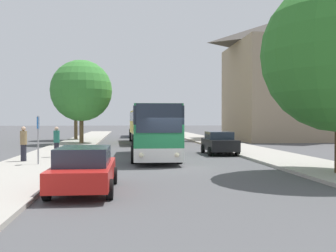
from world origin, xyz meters
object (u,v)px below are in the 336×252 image
bus_middle (144,126)px  bus_front (154,130)px  tree_left_near (81,91)px  tree_left_far (76,93)px  pedestrian_waiting_near (24,143)px  bus_rear (139,124)px  parked_car_right_near (219,143)px  pedestrian_waiting_far (57,142)px  bus_stop_sign (38,134)px  parked_car_left_curb (84,168)px

bus_middle → bus_front: bearing=-92.3°
bus_middle → tree_left_near: size_ratio=1.48×
tree_left_near → tree_left_far: size_ratio=1.00×
pedestrian_waiting_near → bus_rear: bearing=139.6°
bus_front → bus_rear: 31.77m
parked_car_right_near → pedestrian_waiting_far: 10.91m
parked_car_right_near → bus_stop_sign: 12.60m
bus_rear → tree_left_far: bearing=-128.2°
bus_front → bus_stop_sign: bearing=-144.3°
bus_stop_sign → pedestrian_waiting_near: size_ratio=1.30×
bus_stop_sign → tree_left_near: size_ratio=0.30×
parked_car_left_curb → parked_car_right_near: 15.59m
bus_stop_sign → tree_left_near: 18.85m
bus_middle → parked_car_right_near: bus_middle is taller
bus_rear → parked_car_right_near: size_ratio=2.48×
bus_rear → bus_stop_sign: bus_rear is taller
bus_middle → parked_car_left_curb: size_ratio=2.55×
tree_left_far → bus_rear: bearing=51.1°
pedestrian_waiting_near → tree_left_far: bearing=152.4°
parked_car_left_curb → tree_left_near: tree_left_near is taller
bus_stop_sign → pedestrian_waiting_far: (0.25, 3.88, -0.59)m
bus_middle → bus_stop_sign: bus_middle is taller
bus_rear → pedestrian_waiting_near: bearing=-101.6°
bus_middle → pedestrian_waiting_far: bearing=-112.0°
bus_front → parked_car_left_curb: bearing=-104.1°
bus_front → parked_car_right_near: bearing=25.0°
bus_rear → parked_car_right_near: (4.54, -29.71, -0.97)m
bus_middle → tree_left_far: size_ratio=1.48×
parked_car_left_curb → pedestrian_waiting_far: size_ratio=2.56×
bus_middle → parked_car_right_near: (4.54, -14.09, -0.98)m
pedestrian_waiting_near → pedestrian_waiting_far: bearing=121.2°
bus_front → bus_middle: size_ratio=0.92×
bus_middle → tree_left_near: (-6.21, -1.85, 3.44)m
parked_car_left_curb → bus_rear: bearing=86.7°
bus_middle → bus_stop_sign: 21.33m
bus_front → pedestrian_waiting_far: 5.97m
tree_left_near → pedestrian_waiting_near: bearing=-94.3°
parked_car_right_near → tree_left_near: (-10.75, 12.24, 4.43)m
parked_car_right_near → pedestrian_waiting_far: pedestrian_waiting_far is taller
bus_front → pedestrian_waiting_near: (-7.28, -2.62, -0.61)m
pedestrian_waiting_near → parked_car_right_near: bearing=83.2°
bus_front → bus_stop_sign: bus_front is taller
pedestrian_waiting_far → tree_left_near: 15.21m
bus_rear → bus_middle: bearing=-89.4°
bus_front → pedestrian_waiting_far: size_ratio=5.99×
bus_middle → parked_car_left_curb: (-3.33, -27.54, -1.02)m
bus_stop_sign → tree_left_far: (-1.36, 26.41, 3.90)m
bus_stop_sign → tree_left_far: size_ratio=0.30×
bus_stop_sign → tree_left_far: tree_left_far is taller
pedestrian_waiting_near → tree_left_far: (-0.25, 24.83, 4.46)m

